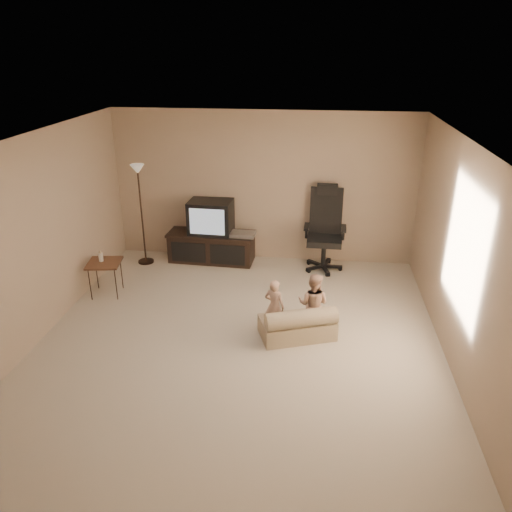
{
  "coord_description": "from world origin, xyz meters",
  "views": [
    {
      "loc": [
        0.86,
        -5.23,
        3.47
      ],
      "look_at": [
        0.14,
        0.6,
        0.94
      ],
      "focal_mm": 35.0,
      "sensor_mm": 36.0,
      "label": 1
    }
  ],
  "objects_px": {
    "child_sofa": "(298,325)",
    "toddler_right": "(313,304)",
    "toddler_left": "(274,306)",
    "tv_stand": "(212,236)",
    "side_table": "(104,263)",
    "floor_lamp": "(140,192)",
    "office_chair": "(324,239)"
  },
  "relations": [
    {
      "from": "child_sofa",
      "to": "toddler_right",
      "type": "xyz_separation_m",
      "value": [
        0.17,
        0.13,
        0.24
      ]
    },
    {
      "from": "child_sofa",
      "to": "toddler_left",
      "type": "xyz_separation_m",
      "value": [
        -0.31,
        0.1,
        0.19
      ]
    },
    {
      "from": "tv_stand",
      "to": "toddler_right",
      "type": "relative_size",
      "value": 1.79
    },
    {
      "from": "side_table",
      "to": "floor_lamp",
      "type": "relative_size",
      "value": 0.41
    },
    {
      "from": "tv_stand",
      "to": "side_table",
      "type": "distance_m",
      "value": 1.93
    },
    {
      "from": "child_sofa",
      "to": "tv_stand",
      "type": "bearing_deg",
      "value": 104.94
    },
    {
      "from": "toddler_right",
      "to": "office_chair",
      "type": "bearing_deg",
      "value": -78.08
    },
    {
      "from": "floor_lamp",
      "to": "child_sofa",
      "type": "xyz_separation_m",
      "value": [
        2.69,
        -2.05,
        -1.05
      ]
    },
    {
      "from": "toddler_left",
      "to": "floor_lamp",
      "type": "bearing_deg",
      "value": -19.56
    },
    {
      "from": "tv_stand",
      "to": "child_sofa",
      "type": "bearing_deg",
      "value": -52.6
    },
    {
      "from": "office_chair",
      "to": "toddler_right",
      "type": "distance_m",
      "value": 2.09
    },
    {
      "from": "side_table",
      "to": "floor_lamp",
      "type": "distance_m",
      "value": 1.41
    },
    {
      "from": "tv_stand",
      "to": "child_sofa",
      "type": "xyz_separation_m",
      "value": [
        1.57,
        -2.27,
        -0.26
      ]
    },
    {
      "from": "tv_stand",
      "to": "child_sofa",
      "type": "distance_m",
      "value": 2.77
    },
    {
      "from": "child_sofa",
      "to": "floor_lamp",
      "type": "bearing_deg",
      "value": 122.84
    },
    {
      "from": "office_chair",
      "to": "side_table",
      "type": "relative_size",
      "value": 1.98
    },
    {
      "from": "side_table",
      "to": "toddler_right",
      "type": "relative_size",
      "value": 0.83
    },
    {
      "from": "office_chair",
      "to": "floor_lamp",
      "type": "distance_m",
      "value": 3.1
    },
    {
      "from": "floor_lamp",
      "to": "child_sofa",
      "type": "distance_m",
      "value": 3.54
    },
    {
      "from": "side_table",
      "to": "office_chair",
      "type": "bearing_deg",
      "value": 23.01
    },
    {
      "from": "office_chair",
      "to": "side_table",
      "type": "bearing_deg",
      "value": -155.42
    },
    {
      "from": "side_table",
      "to": "toddler_left",
      "type": "bearing_deg",
      "value": -16.45
    },
    {
      "from": "office_chair",
      "to": "child_sofa",
      "type": "distance_m",
      "value": 2.26
    },
    {
      "from": "floor_lamp",
      "to": "office_chair",
      "type": "bearing_deg",
      "value": 3.14
    },
    {
      "from": "child_sofa",
      "to": "toddler_right",
      "type": "distance_m",
      "value": 0.32
    },
    {
      "from": "office_chair",
      "to": "child_sofa",
      "type": "xyz_separation_m",
      "value": [
        -0.32,
        -2.22,
        -0.31
      ]
    },
    {
      "from": "office_chair",
      "to": "tv_stand",
      "type": "bearing_deg",
      "value": 179.95
    },
    {
      "from": "side_table",
      "to": "child_sofa",
      "type": "relative_size",
      "value": 0.67
    },
    {
      "from": "toddler_right",
      "to": "toddler_left",
      "type": "bearing_deg",
      "value": 19.86
    },
    {
      "from": "toddler_left",
      "to": "tv_stand",
      "type": "bearing_deg",
      "value": -39.98
    },
    {
      "from": "side_table",
      "to": "toddler_right",
      "type": "distance_m",
      "value": 3.14
    },
    {
      "from": "floor_lamp",
      "to": "toddler_right",
      "type": "distance_m",
      "value": 3.54
    }
  ]
}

